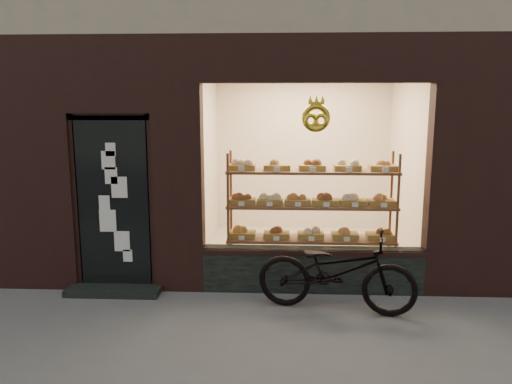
{
  "coord_description": "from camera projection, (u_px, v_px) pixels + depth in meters",
  "views": [
    {
      "loc": [
        0.03,
        -3.84,
        2.34
      ],
      "look_at": [
        -0.25,
        2.0,
        1.27
      ],
      "focal_mm": 35.0,
      "sensor_mm": 36.0,
      "label": 1
    }
  ],
  "objects": [
    {
      "name": "bicycle",
      "position": [
        336.0,
        271.0,
        5.59
      ],
      "size": [
        1.86,
        0.96,
        0.93
      ],
      "primitive_type": "imported",
      "rotation": [
        0.0,
        0.0,
        1.37
      ],
      "color": "black",
      "rests_on": "ground"
    },
    {
      "name": "display_shelf",
      "position": [
        311.0,
        214.0,
        6.52
      ],
      "size": [
        2.2,
        0.45,
        1.7
      ],
      "color": "#573517",
      "rests_on": "ground"
    },
    {
      "name": "ground",
      "position": [
        274.0,
        383.0,
        4.2
      ],
      "size": [
        90.0,
        90.0,
        0.0
      ],
      "primitive_type": "plane",
      "color": "#525252"
    }
  ]
}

